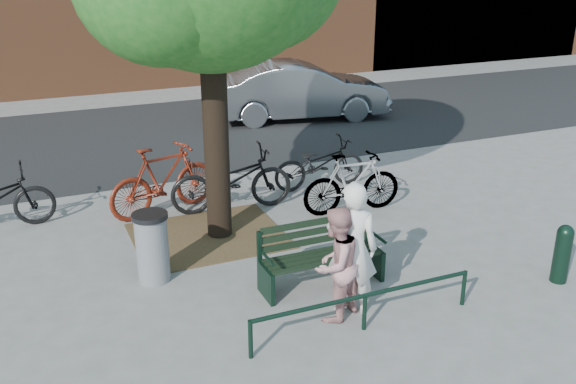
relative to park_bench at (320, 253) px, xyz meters
name	(u,v)px	position (x,y,z in m)	size (l,w,h in m)	color
ground	(322,285)	(0.00, -0.08, -0.48)	(90.00, 90.00, 0.00)	gray
dirt_pit	(208,236)	(-1.00, 2.12, -0.47)	(2.40, 2.00, 0.02)	brown
road	(175,133)	(0.00, 8.42, -0.47)	(40.00, 7.00, 0.01)	black
park_bench	(320,253)	(0.00, 0.00, 0.00)	(1.74, 0.54, 0.97)	black
guard_railing	(365,301)	(0.00, -1.28, -0.08)	(3.06, 0.06, 0.51)	black
person_left	(352,249)	(0.04, -0.82, 0.42)	(0.66, 0.43, 1.80)	silver
person_right	(335,264)	(-0.21, -0.87, 0.28)	(0.73, 0.57, 1.51)	tan
bollard	(563,252)	(3.16, -1.29, -0.01)	(0.23, 0.23, 0.87)	black
litter_bin	(152,247)	(-2.13, 1.02, 0.04)	(0.50, 0.50, 1.03)	gray
bicycle_b	(163,179)	(-1.41, 3.41, 0.15)	(0.59, 2.09, 1.25)	#5F1A0D
bicycle_c	(232,180)	(-0.27, 3.06, 0.10)	(0.77, 2.20, 1.15)	black
bicycle_d	(352,183)	(1.66, 2.12, 0.07)	(0.52, 1.84, 1.11)	gray
bicycle_e	(320,164)	(1.68, 3.47, 0.02)	(0.66, 1.88, 0.99)	black
parked_car	(301,91)	(3.56, 8.55, 0.30)	(1.64, 4.71, 1.55)	slate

